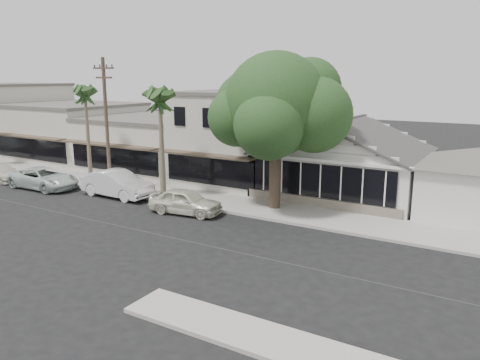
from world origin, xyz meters
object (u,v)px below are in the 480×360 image
Objects in this scene: utility_pole at (107,122)px; car_2 at (44,178)px; car_0 at (185,201)px; car_1 at (117,184)px; car_3 at (2,172)px; shade_tree at (277,107)px.

utility_pole is 6.47m from car_2.
car_0 is 0.82× the size of car_1.
utility_pole is 8.80m from car_0.
car_1 is at bearing -78.72° from car_3.
utility_pole reaches higher than car_1.
shade_tree reaches higher than car_2.
car_2 is 0.58× the size of shade_tree.
car_2 is 1.24× the size of car_3.
car_2 is at bearing -159.98° from utility_pole.
shade_tree is at bearing -55.16° from car_0.
car_1 reaches higher than car_3.
car_2 is at bearing 100.30° from car_1.
car_0 is 1.00× the size of car_3.
shade_tree is at bearing -73.50° from car_3.
car_0 is 0.47× the size of shade_tree.
car_2 is 5.00m from car_3.
shade_tree reaches higher than car_0.
utility_pole is at bearing 70.66° from car_0.
utility_pole reaches higher than car_2.
car_0 is at bearing -83.13° from car_3.
car_3 is at bearing 96.13° from car_1.
utility_pole is 2.09× the size of car_3.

